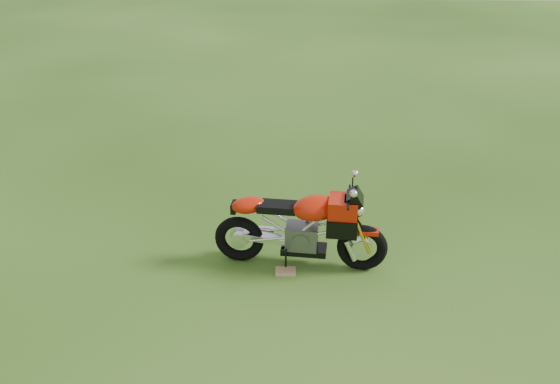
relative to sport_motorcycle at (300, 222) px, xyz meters
name	(u,v)px	position (x,y,z in m)	size (l,w,h in m)	color
ground	(258,263)	(-0.43, 0.13, -0.52)	(120.00, 120.00, 0.00)	#20450E
sport_motorcycle	(300,222)	(0.00, 0.00, 0.00)	(1.74, 0.43, 1.04)	red
plywood_board	(286,271)	(-0.19, -0.11, -0.51)	(0.21, 0.17, 0.02)	tan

